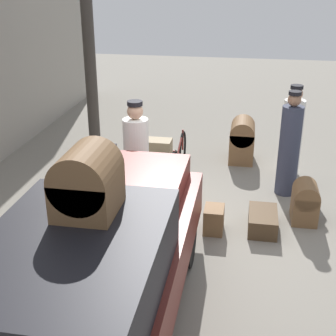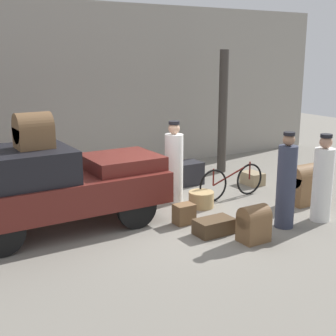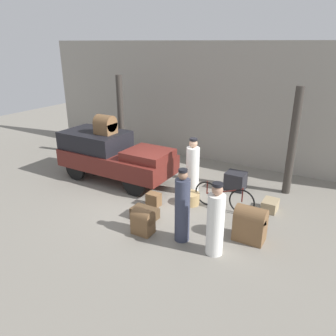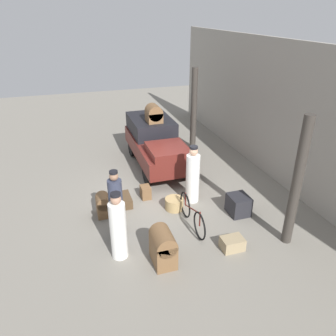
{
  "view_description": "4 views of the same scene",
  "coord_description": "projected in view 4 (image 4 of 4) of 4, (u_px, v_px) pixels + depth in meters",
  "views": [
    {
      "loc": [
        -5.99,
        -0.9,
        3.65
      ],
      "look_at": [
        0.2,
        0.2,
        0.95
      ],
      "focal_mm": 50.0,
      "sensor_mm": 36.0,
      "label": 1
    },
    {
      "loc": [
        -4.56,
        -7.63,
        3.22
      ],
      "look_at": [
        0.2,
        0.2,
        0.95
      ],
      "focal_mm": 50.0,
      "sensor_mm": 36.0,
      "label": 2
    },
    {
      "loc": [
        4.8,
        -7.61,
        4.46
      ],
      "look_at": [
        0.2,
        0.2,
        0.95
      ],
      "focal_mm": 35.0,
      "sensor_mm": 36.0,
      "label": 3
    },
    {
      "loc": [
        8.69,
        -2.49,
        5.29
      ],
      "look_at": [
        0.2,
        0.2,
        0.95
      ],
      "focal_mm": 35.0,
      "sensor_mm": 36.0,
      "label": 4
    }
  ],
  "objects": [
    {
      "name": "ground_plane",
      "position": [
        160.0,
        193.0,
        10.44
      ],
      "size": [
        30.0,
        30.0,
        0.0
      ],
      "primitive_type": "plane",
      "color": "gray"
    },
    {
      "name": "station_building_facade",
      "position": [
        280.0,
        113.0,
        10.56
      ],
      "size": [
        16.0,
        0.15,
        4.5
      ],
      "color": "gray",
      "rests_on": "ground"
    },
    {
      "name": "canopy_pillar_left",
      "position": [
        194.0,
        110.0,
        13.12
      ],
      "size": [
        0.25,
        0.25,
        3.3
      ],
      "color": "#38332D",
      "rests_on": "ground"
    },
    {
      "name": "canopy_pillar_right",
      "position": [
        297.0,
        183.0,
        7.57
      ],
      "size": [
        0.25,
        0.25,
        3.3
      ],
      "color": "#38332D",
      "rests_on": "ground"
    },
    {
      "name": "truck",
      "position": [
        156.0,
        142.0,
        12.02
      ],
      "size": [
        3.97,
        1.62,
        1.59
      ],
      "color": "black",
      "rests_on": "ground"
    },
    {
      "name": "bicycle",
      "position": [
        192.0,
        214.0,
        8.68
      ],
      "size": [
        1.78,
        0.04,
        0.78
      ],
      "color": "black",
      "rests_on": "ground"
    },
    {
      "name": "wicker_basket",
      "position": [
        174.0,
        204.0,
        9.55
      ],
      "size": [
        0.54,
        0.54,
        0.34
      ],
      "color": "tan",
      "rests_on": "ground"
    },
    {
      "name": "porter_lifting_near_truck",
      "position": [
        118.0,
        229.0,
        7.45
      ],
      "size": [
        0.39,
        0.39,
        1.72
      ],
      "color": "white",
      "rests_on": "ground"
    },
    {
      "name": "porter_carrying_trunk",
      "position": [
        193.0,
        177.0,
        9.68
      ],
      "size": [
        0.4,
        0.4,
        1.79
      ],
      "color": "white",
      "rests_on": "ground"
    },
    {
      "name": "conductor_in_dark_uniform",
      "position": [
        116.0,
        206.0,
        8.21
      ],
      "size": [
        0.35,
        0.35,
        1.82
      ],
      "color": "#33384C",
      "rests_on": "ground"
    },
    {
      "name": "trunk_large_brown",
      "position": [
        163.0,
        246.0,
        7.4
      ],
      "size": [
        0.72,
        0.49,
        0.88
      ],
      "color": "brown",
      "rests_on": "ground"
    },
    {
      "name": "trunk_barrel_dark",
      "position": [
        103.0,
        205.0,
        9.19
      ],
      "size": [
        0.5,
        0.39,
        0.66
      ],
      "color": "brown",
      "rests_on": "ground"
    },
    {
      "name": "suitcase_small_leather",
      "position": [
        146.0,
        192.0,
        10.1
      ],
      "size": [
        0.39,
        0.29,
        0.39
      ],
      "color": "brown",
      "rests_on": "ground"
    },
    {
      "name": "trunk_umber_medium",
      "position": [
        124.0,
        200.0,
        9.78
      ],
      "size": [
        0.71,
        0.42,
        0.28
      ],
      "color": "#4C3823",
      "rests_on": "ground"
    },
    {
      "name": "suitcase_black_upright",
      "position": [
        232.0,
        244.0,
        7.95
      ],
      "size": [
        0.4,
        0.54,
        0.31
      ],
      "color": "#9E8966",
      "rests_on": "ground"
    },
    {
      "name": "trunk_wicker_pale",
      "position": [
        238.0,
        205.0,
        9.28
      ],
      "size": [
        0.62,
        0.54,
        0.56
      ],
      "color": "#232328",
      "rests_on": "ground"
    },
    {
      "name": "trunk_on_truck_roof",
      "position": [
        154.0,
        114.0,
        11.79
      ],
      "size": [
        0.61,
        0.54,
        0.63
      ],
      "color": "brown",
      "rests_on": "truck"
    }
  ]
}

